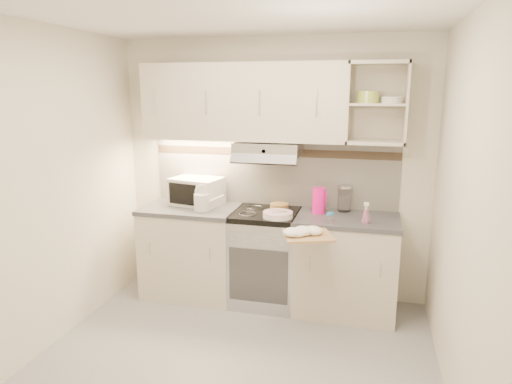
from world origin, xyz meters
TOP-DOWN VIEW (x-y plane):
  - ground at (0.00, 0.00)m, footprint 3.00×3.00m
  - room_shell at (0.00, 0.37)m, footprint 3.04×2.84m
  - base_cabinet_left at (-0.75, 1.10)m, footprint 0.90×0.60m
  - worktop_left at (-0.75, 1.10)m, footprint 0.92×0.62m
  - base_cabinet_right at (0.75, 1.10)m, footprint 0.90×0.60m
  - worktop_right at (0.75, 1.10)m, footprint 0.92×0.62m
  - electric_range at (0.00, 1.10)m, footprint 0.60×0.60m
  - microwave at (-0.73, 1.22)m, footprint 0.53×0.43m
  - watering_can at (-0.58, 1.00)m, footprint 0.29×0.15m
  - plate_stack at (0.15, 0.94)m, footprint 0.27×0.27m
  - bread_loaf at (0.10, 1.26)m, footprint 0.18×0.18m
  - pink_pitcher at (0.48, 1.18)m, footprint 0.13×0.12m
  - glass_jar at (0.71, 1.30)m, footprint 0.13×0.13m
  - spice_jar at (0.61, 0.89)m, footprint 0.06×0.06m
  - spray_bottle at (0.91, 0.94)m, footprint 0.08×0.08m
  - cutting_board at (0.47, 0.58)m, footprint 0.46×0.44m
  - dish_towel at (0.44, 0.56)m, footprint 0.34×0.31m

SIDE VIEW (x-z plane):
  - ground at x=0.00m, z-range 0.00..0.00m
  - base_cabinet_left at x=-0.75m, z-range 0.00..0.86m
  - base_cabinet_right at x=0.75m, z-range 0.00..0.86m
  - electric_range at x=0.00m, z-range 0.00..0.90m
  - cutting_board at x=0.47m, z-range 0.86..0.88m
  - worktop_left at x=-0.75m, z-range 0.86..0.90m
  - worktop_right at x=0.75m, z-range 0.86..0.90m
  - dish_towel at x=0.44m, z-range 0.88..0.95m
  - bread_loaf at x=0.10m, z-range 0.90..0.94m
  - plate_stack at x=0.15m, z-range 0.90..0.95m
  - spice_jar at x=0.61m, z-range 0.90..0.99m
  - spray_bottle at x=0.91m, z-range 0.88..1.08m
  - watering_can at x=-0.58m, z-range 0.86..1.11m
  - pink_pitcher at x=0.48m, z-range 0.90..1.14m
  - glass_jar at x=0.71m, z-range 0.90..1.15m
  - microwave at x=-0.73m, z-range 0.90..1.17m
  - room_shell at x=0.00m, z-range 0.37..2.89m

